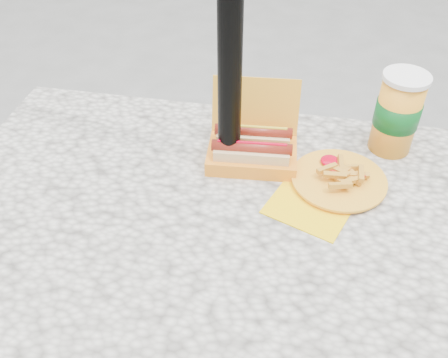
% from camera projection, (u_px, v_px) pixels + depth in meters
% --- Properties ---
extents(picnic_table, '(1.20, 0.80, 0.75)m').
position_uv_depth(picnic_table, '(216.00, 247.00, 1.10)').
color(picnic_table, beige).
rests_on(picnic_table, ground).
extents(umbrella_pole, '(0.05, 0.05, 2.20)m').
position_uv_depth(umbrella_pole, '(230.00, 18.00, 0.92)').
color(umbrella_pole, black).
rests_on(umbrella_pole, ground).
extents(hotdog_box, '(0.22, 0.19, 0.16)m').
position_uv_depth(hotdog_box, '(252.00, 147.00, 1.14)').
color(hotdog_box, orange).
rests_on(hotdog_box, picnic_table).
extents(fries_plate, '(0.26, 0.29, 0.04)m').
position_uv_depth(fries_plate, '(337.00, 181.00, 1.09)').
color(fries_plate, yellow).
rests_on(fries_plate, picnic_table).
extents(soda_cup, '(0.10, 0.10, 0.20)m').
position_uv_depth(soda_cup, '(397.00, 113.00, 1.14)').
color(soda_cup, '#FFA026').
rests_on(soda_cup, picnic_table).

